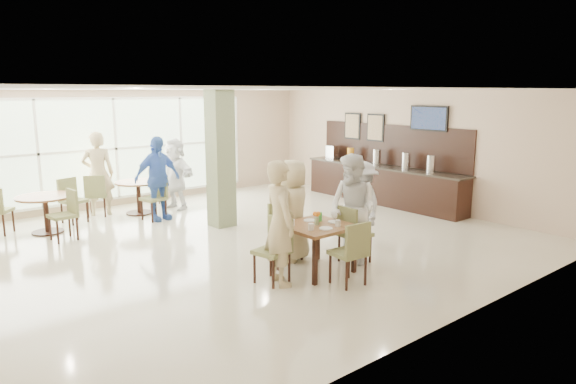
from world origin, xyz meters
TOP-DOWN VIEW (x-y plane):
  - ground at (0.00, 0.00)m, footprint 10.00×10.00m
  - room_shell at (0.00, 0.00)m, footprint 10.00×10.00m
  - window_bank at (-0.50, 4.46)m, footprint 7.00×0.04m
  - column at (0.40, 1.20)m, footprint 0.45×0.45m
  - main_table at (0.01, -2.11)m, footprint 0.98×0.98m
  - round_table_left at (-2.57, 2.94)m, footprint 1.10×1.10m
  - round_table_right at (-0.48, 3.33)m, footprint 1.02×1.02m
  - chairs_main_table at (0.00, -2.10)m, footprint 2.11×1.90m
  - chairs_table_left at (-2.56, 3.01)m, footprint 2.03×1.82m
  - chairs_table_right at (-0.49, 3.33)m, footprint 2.21×1.74m
  - tabletop_clutter at (0.03, -2.13)m, footprint 0.79×0.71m
  - buffet_counter at (4.70, 0.51)m, footprint 0.64×4.70m
  - wall_tv at (4.94, -0.60)m, footprint 0.06×1.00m
  - framed_art_a at (4.95, 1.00)m, footprint 0.05×0.55m
  - framed_art_b at (4.95, 1.80)m, footprint 0.05×0.55m
  - teen_left at (-0.74, -2.15)m, footprint 0.60×0.76m
  - teen_far at (0.12, -1.44)m, footprint 0.93×0.74m
  - teen_right at (0.74, -2.18)m, footprint 0.68×0.87m
  - teen_standing at (1.59, -1.62)m, footprint 0.89×1.14m
  - adult_a at (-0.40, 2.48)m, footprint 1.13×0.71m
  - adult_b at (0.42, 3.26)m, footprint 0.95×1.66m
  - adult_standing at (-1.22, 3.76)m, footprint 0.81×0.66m

SIDE VIEW (x-z plane):
  - ground at x=0.00m, z-range 0.00..0.00m
  - chairs_main_table at x=0.00m, z-range 0.00..0.95m
  - chairs_table_left at x=-2.56m, z-range 0.00..0.95m
  - chairs_table_right at x=-0.49m, z-range 0.00..0.95m
  - buffet_counter at x=4.70m, z-range -0.42..1.53m
  - round_table_right at x=-0.48m, z-range 0.18..0.93m
  - round_table_left at x=-2.57m, z-range 0.20..0.95m
  - main_table at x=0.01m, z-range 0.28..1.03m
  - teen_standing at x=1.59m, z-range 0.00..1.55m
  - tabletop_clutter at x=0.03m, z-range 0.71..0.91m
  - teen_far at x=0.12m, z-range 0.00..1.68m
  - adult_b at x=0.42m, z-range 0.00..1.68m
  - teen_right at x=0.74m, z-range 0.00..1.79m
  - teen_left at x=-0.74m, z-range 0.00..1.82m
  - adult_a at x=-0.40m, z-range 0.00..1.83m
  - adult_standing at x=-1.22m, z-range 0.00..1.90m
  - window_bank at x=-0.50m, z-range -2.10..4.90m
  - column at x=0.40m, z-range 0.00..2.80m
  - room_shell at x=0.00m, z-range -3.30..6.70m
  - framed_art_a at x=4.95m, z-range 1.50..2.20m
  - framed_art_b at x=4.95m, z-range 1.50..2.20m
  - wall_tv at x=4.94m, z-range 1.86..2.44m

